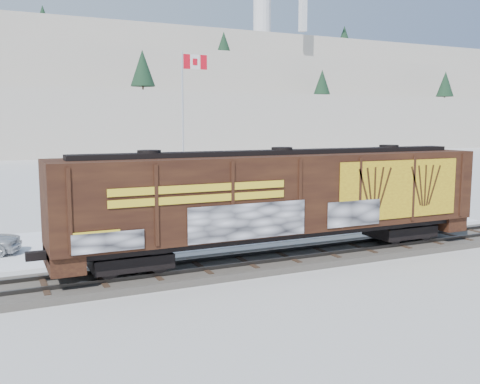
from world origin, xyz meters
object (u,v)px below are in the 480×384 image
car_dark (216,216)px  car_white (96,224)px  flagpole (185,152)px  hopper_railcar (282,196)px

car_dark → car_white: bearing=94.3°
car_white → car_dark: size_ratio=0.92×
car_dark → flagpole: bearing=0.2°
flagpole → car_dark: size_ratio=2.13×
hopper_railcar → flagpole: bearing=86.0°
car_white → hopper_railcar: bearing=-120.1°
flagpole → car_white: 11.07m
car_white → car_dark: (6.69, -0.26, -0.04)m
hopper_railcar → car_dark: size_ratio=3.75×
car_white → car_dark: car_white is taller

